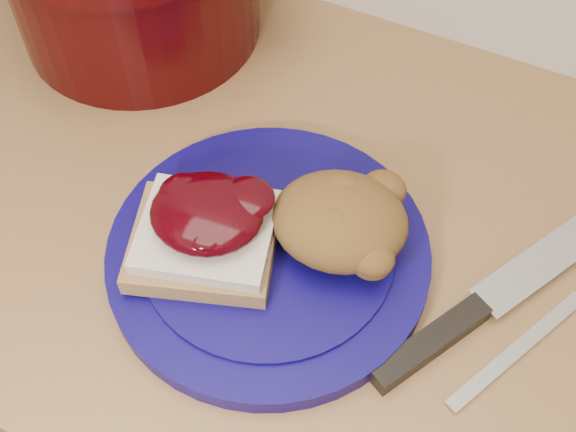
% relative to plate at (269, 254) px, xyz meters
% --- Properties ---
extents(base_cabinet, '(4.00, 0.60, 0.86)m').
position_rel_plate_xyz_m(base_cabinet, '(0.00, 0.06, -0.48)').
color(base_cabinet, beige).
rests_on(base_cabinet, floor).
extents(plate, '(0.35, 0.35, 0.02)m').
position_rel_plate_xyz_m(plate, '(0.00, 0.00, 0.00)').
color(plate, '#0C054E').
rests_on(plate, wood_countertop).
extents(sandwich, '(0.15, 0.14, 0.06)m').
position_rel_plate_xyz_m(sandwich, '(-0.05, -0.02, 0.04)').
color(sandwich, olive).
rests_on(sandwich, plate).
extents(stuffing_mound, '(0.14, 0.13, 0.06)m').
position_rel_plate_xyz_m(stuffing_mound, '(0.05, 0.03, 0.04)').
color(stuffing_mound, brown).
rests_on(stuffing_mound, plate).
extents(chef_knife, '(0.18, 0.30, 0.02)m').
position_rel_plate_xyz_m(chef_knife, '(0.18, 0.02, -0.00)').
color(chef_knife, black).
rests_on(chef_knife, wood_countertop).
extents(butter_knife, '(0.08, 0.15, 0.00)m').
position_rel_plate_xyz_m(butter_knife, '(0.23, 0.01, -0.01)').
color(butter_knife, silver).
rests_on(butter_knife, wood_countertop).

